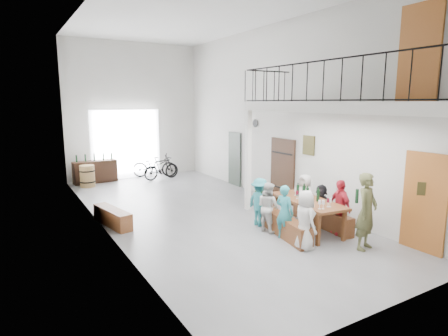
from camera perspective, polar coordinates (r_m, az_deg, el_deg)
floor at (r=10.84m, az=-3.47°, el=-6.67°), size 12.00×12.00×0.00m
room_walls at (r=10.40m, az=-3.68°, el=12.44°), size 12.00×12.00×12.00m
gateway_portal at (r=15.89m, az=-14.67°, el=3.52°), size 2.80×0.08×2.80m
right_wall_decor at (r=10.56m, az=14.40°, el=2.25°), size 0.07×8.28×5.07m
balcony at (r=9.08m, az=17.13°, el=8.65°), size 1.52×5.62×4.00m
tasting_table at (r=9.29m, az=12.64°, el=-5.22°), size 1.09×2.16×0.79m
bench_inner at (r=9.03m, az=9.10°, el=-8.69°), size 0.68×2.05×0.47m
bench_wall at (r=9.87m, az=14.62°, el=-7.26°), size 0.44×2.05×0.47m
tableware at (r=9.17m, az=13.01°, el=-4.01°), size 0.52×1.30×0.35m
side_bench at (r=10.03m, az=-16.63°, el=-7.18°), size 0.64×1.58×0.43m
oak_barrel at (r=14.74m, az=-20.11°, el=-1.17°), size 0.55×0.55×0.81m
serving_counter at (r=15.43m, az=-19.03°, el=-0.53°), size 1.66×0.59×0.86m
counter_bottles at (r=15.34m, az=-19.14°, el=1.57°), size 1.39×0.16×0.28m
guest_left_a at (r=8.20m, az=12.24°, el=-7.73°), size 0.50×0.69×1.29m
guest_left_b at (r=8.70m, az=9.20°, el=-6.66°), size 0.41×0.53×1.27m
guest_left_c at (r=9.17m, az=6.74°, el=-5.89°), size 0.54×0.65×1.21m
guest_left_d at (r=9.54m, az=5.46°, el=-5.19°), size 0.51×0.82×1.23m
guest_right_a at (r=9.32m, az=17.20°, el=-5.70°), size 0.48×0.82×1.32m
guest_right_b at (r=9.90m, az=14.53°, el=-5.44°), size 0.61×1.02×1.05m
guest_right_c at (r=10.18m, az=12.17°, el=-4.38°), size 0.40×0.61×1.23m
host_standing at (r=8.52m, az=20.91°, el=-6.20°), size 0.69×0.55×1.66m
potted_plant at (r=12.51m, az=5.35°, el=-3.35°), size 0.44×0.39×0.46m
bicycle_near at (r=15.97m, az=-10.54°, el=0.38°), size 1.93×1.38×0.96m
bicycle_far at (r=15.40m, az=-9.51°, el=0.01°), size 1.61×0.66×0.94m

